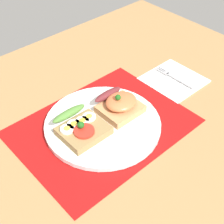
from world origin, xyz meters
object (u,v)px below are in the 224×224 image
object	(u,v)px
fork	(174,77)
napkin	(174,79)
sandwich_egg_tomato	(80,127)
sandwich_salmon	(120,105)
plate	(103,124)

from	to	relation	value
fork	napkin	bearing A→B (deg)	-125.96
sandwich_egg_tomato	fork	xyz separation A→B (cm)	(33.32, -0.05, -2.16)
sandwich_salmon	fork	distance (cm)	21.92
plate	sandwich_salmon	distance (cm)	6.40
fork	sandwich_egg_tomato	bearing A→B (deg)	179.92
sandwich_salmon	napkin	bearing A→B (deg)	1.40
plate	fork	size ratio (longest dim) A/B	2.16
sandwich_salmon	napkin	world-z (taller)	sandwich_salmon
sandwich_salmon	fork	xyz separation A→B (cm)	(21.73, 0.94, -2.77)
sandwich_egg_tomato	sandwich_salmon	distance (cm)	11.65
sandwich_salmon	fork	size ratio (longest dim) A/B	0.79
sandwich_egg_tomato	napkin	size ratio (longest dim) A/B	0.70
napkin	plate	bearing A→B (deg)	-178.47
fork	sandwich_salmon	bearing A→B (deg)	-177.51
plate	sandwich_egg_tomato	world-z (taller)	sandwich_egg_tomato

